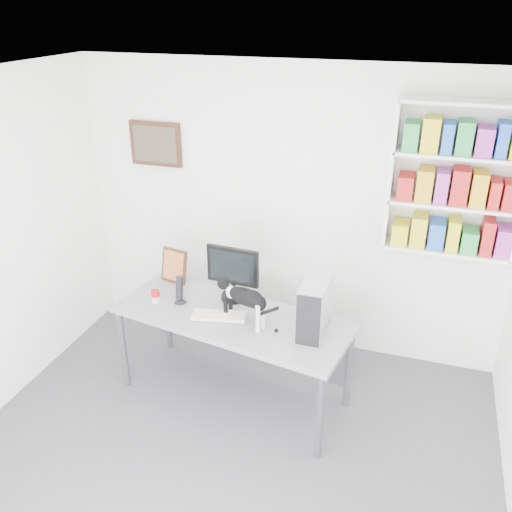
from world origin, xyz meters
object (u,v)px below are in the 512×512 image
speaker (180,289)px  soup_can (156,296)px  desk (233,356)px  keyboard (219,316)px  bookshelf (456,180)px  pc_tower (314,307)px  monitor (233,273)px  cat (245,306)px  leaning_print (174,265)px

speaker → soup_can: size_ratio=2.34×
desk → speaker: size_ratio=7.68×
keyboard → bookshelf: bearing=16.9°
bookshelf → pc_tower: 1.51m
monitor → cat: bearing=-52.8°
bookshelf → speaker: size_ratio=4.90×
monitor → leaning_print: (-0.62, 0.13, -0.08)m
cat → pc_tower: bearing=26.9°
keyboard → leaning_print: size_ratio=1.36×
desk → speaker: (-0.49, 0.06, 0.53)m
pc_tower → soup_can: bearing=179.2°
bookshelf → soup_can: (-2.27, -0.87, -0.99)m
bookshelf → speaker: (-2.07, -0.82, -0.91)m
leaning_print → pc_tower: bearing=-4.4°
desk → speaker: 0.72m
monitor → speaker: (-0.41, -0.21, -0.12)m
bookshelf → soup_can: bearing=-159.0°
bookshelf → leaning_print: 2.49m
keyboard → cat: 0.27m
desk → keyboard: keyboard is taller
desk → leaning_print: 0.98m
desk → cat: (0.14, -0.08, 0.57)m
leaning_print → cat: (0.84, -0.48, 0.00)m
desk → cat: 0.59m
monitor → pc_tower: size_ratio=1.14×
monitor → keyboard: 0.40m
bookshelf → cat: bearing=-146.4°
bookshelf → cat: bookshelf is taller
bookshelf → speaker: bearing=-158.4°
cat → leaning_print: bearing=170.1°
desk → soup_can: size_ratio=17.99×
desk → monitor: bearing=117.1°
bookshelf → soup_can: size_ratio=11.48×
pc_tower → cat: size_ratio=0.80×
bookshelf → monitor: size_ratio=2.53×
keyboard → leaning_print: (-0.61, 0.46, 0.14)m
desk → bookshelf: bearing=38.7°
soup_can → cat: cat is taller
bookshelf → speaker: bookshelf is taller
monitor → speaker: monitor is taller
soup_can → speaker: bearing=14.7°
leaning_print → cat: cat is taller
monitor → cat: 0.42m
speaker → soup_can: (-0.20, -0.05, -0.07)m
bookshelf → monitor: bookshelf is taller
keyboard → speaker: (-0.40, 0.12, 0.11)m
soup_can → cat: size_ratio=0.20×
desk → soup_can: (-0.69, 0.00, 0.46)m
bookshelf → pc_tower: bearing=-135.5°
keyboard → leaning_print: 0.78m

